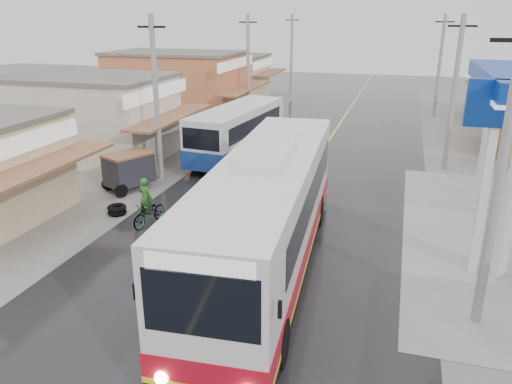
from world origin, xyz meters
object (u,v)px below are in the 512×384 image
tyre_stack (117,210)px  tricycle_near (129,169)px  coach_bus (268,214)px  cyclist (148,209)px  second_bus (238,131)px

tyre_stack → tricycle_near: bearing=110.1°
coach_bus → cyclist: 6.07m
second_bus → tricycle_near: bearing=-109.2°
second_bus → tyre_stack: size_ratio=11.56×
coach_bus → second_bus: bearing=108.8°
cyclist → tricycle_near: bearing=140.0°
coach_bus → second_bus: size_ratio=1.46×
second_bus → tyre_stack: bearing=-96.2°
tricycle_near → cyclist: bearing=-26.6°
coach_bus → tricycle_near: (-8.43, 5.82, -0.96)m
coach_bus → cyclist: (-5.50, 2.21, -1.31)m
second_bus → cyclist: 10.45m
cyclist → coach_bus: bearing=-11.0°
cyclist → tricycle_near: size_ratio=0.74×
cyclist → tyre_stack: size_ratio=2.56×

